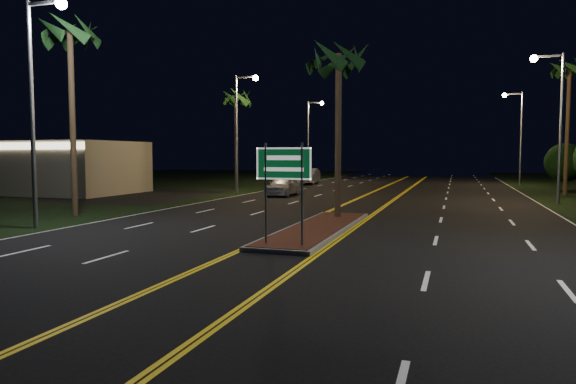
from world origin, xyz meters
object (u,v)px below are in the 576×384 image
at_px(median_island, 318,228).
at_px(commercial_building, 42,167).
at_px(highway_sign, 284,173).
at_px(streetlight_left_near, 39,87).
at_px(streetlight_left_mid, 241,120).
at_px(streetlight_left_far, 311,131).
at_px(palm_left_near, 70,35).
at_px(palm_right_far, 570,70).
at_px(palm_left_far, 236,99).
at_px(car_far, 308,175).
at_px(streetlight_right_mid, 554,110).
at_px(shrub_far, 565,162).
at_px(car_near, 283,184).
at_px(streetlight_right_far, 517,127).
at_px(palm_median, 339,59).

bearing_deg(median_island, commercial_building, 153.45).
relative_size(highway_sign, streetlight_left_near, 0.36).
height_order(streetlight_left_mid, streetlight_left_far, same).
xyz_separation_m(palm_left_near, palm_right_far, (25.30, 22.00, 0.46)).
height_order(palm_left_far, car_far, palm_left_far).
height_order(highway_sign, streetlight_right_mid, streetlight_right_mid).
xyz_separation_m(streetlight_left_near, palm_right_far, (23.41, 26.00, 3.49)).
height_order(streetlight_right_mid, palm_left_far, streetlight_right_mid).
relative_size(highway_sign, shrub_far, 0.81).
relative_size(streetlight_left_near, streetlight_right_mid, 1.00).
bearing_deg(car_far, streetlight_left_far, 97.92).
xyz_separation_m(streetlight_right_mid, shrub_far, (3.19, 14.00, -3.32)).
xyz_separation_m(highway_sign, streetlight_left_mid, (-10.61, 21.20, 3.25)).
bearing_deg(car_near, streetlight_right_far, 46.08).
height_order(median_island, car_near, car_near).
relative_size(palm_left_far, palm_right_far, 0.85).
relative_size(streetlight_left_far, palm_median, 1.08).
relative_size(streetlight_left_far, car_near, 1.76).
bearing_deg(streetlight_left_near, car_far, 87.85).
xyz_separation_m(median_island, palm_median, (0.00, 3.50, 7.19)).
bearing_deg(commercial_building, streetlight_left_near, -46.10).
xyz_separation_m(streetlight_left_mid, streetlight_right_far, (21.23, 18.00, 0.00)).
bearing_deg(streetlight_left_mid, shrub_far, 26.18).
xyz_separation_m(palm_left_far, car_near, (5.89, -4.93, -6.89)).
bearing_deg(car_near, streetlight_right_mid, -4.62).
distance_m(palm_median, car_near, 15.72).
distance_m(median_island, car_near, 17.51).
xyz_separation_m(highway_sign, palm_left_far, (-12.80, 25.20, 5.34)).
xyz_separation_m(shrub_far, car_far, (-23.12, 2.33, -1.41)).
bearing_deg(streetlight_left_mid, commercial_building, -165.39).
relative_size(highway_sign, palm_left_near, 0.33).
height_order(palm_median, shrub_far, palm_median).
relative_size(median_island, palm_right_far, 1.00).
distance_m(median_island, palm_left_far, 25.76).
xyz_separation_m(streetlight_left_near, shrub_far, (24.41, 32.00, -3.32)).
xyz_separation_m(median_island, streetlight_right_far, (10.61, 35.00, 5.57)).
bearing_deg(commercial_building, car_far, 47.72).
bearing_deg(streetlight_left_far, streetlight_left_mid, -90.00).
xyz_separation_m(median_island, car_far, (-9.32, 31.33, 0.84)).
height_order(car_near, car_far, car_far).
bearing_deg(streetlight_left_far, car_near, -79.98).
relative_size(median_island, shrub_far, 2.59).
bearing_deg(highway_sign, median_island, 90.00).
bearing_deg(commercial_building, median_island, -26.55).
height_order(streetlight_left_mid, streetlight_right_mid, same).
xyz_separation_m(median_island, commercial_building, (-26.00, 12.99, 1.92)).
bearing_deg(streetlight_right_far, car_near, -132.80).
height_order(streetlight_left_near, palm_right_far, palm_right_far).
height_order(palm_median, car_near, palm_median).
distance_m(streetlight_left_mid, palm_median, 17.25).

